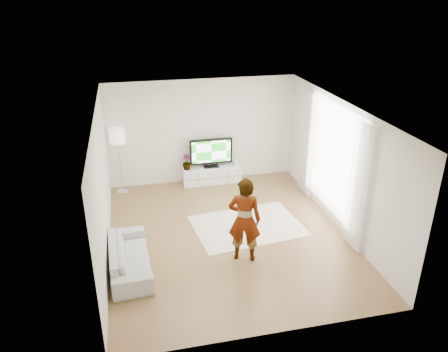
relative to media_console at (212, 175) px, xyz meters
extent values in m
plane|color=olive|center=(-0.20, -2.76, -0.22)|extent=(6.00, 6.00, 0.00)
plane|color=white|center=(-0.20, -2.76, 2.58)|extent=(6.00, 6.00, 0.00)
cube|color=silver|center=(-2.70, -2.76, 1.18)|extent=(0.02, 6.00, 2.80)
cube|color=silver|center=(2.30, -2.76, 1.18)|extent=(0.02, 6.00, 2.80)
cube|color=silver|center=(-0.20, 0.24, 1.18)|extent=(5.00, 0.02, 2.80)
cube|color=silver|center=(-0.20, -5.76, 1.18)|extent=(5.00, 0.02, 2.80)
cube|color=white|center=(2.28, -2.46, 1.23)|extent=(0.01, 2.60, 2.50)
cube|color=white|center=(2.20, -3.76, 1.13)|extent=(0.04, 0.70, 2.60)
cube|color=white|center=(2.20, -1.16, 1.13)|extent=(0.04, 0.70, 2.60)
cube|color=white|center=(0.00, 0.00, 0.00)|extent=(1.58, 0.44, 0.44)
cube|color=black|center=(0.00, -0.22, 0.00)|extent=(1.53, 0.00, 0.01)
cube|color=black|center=(-0.39, -0.22, 0.00)|extent=(0.01, 0.00, 0.39)
cube|color=black|center=(0.39, -0.22, 0.00)|extent=(0.01, 0.00, 0.39)
cube|color=black|center=(0.00, 0.03, 0.23)|extent=(0.41, 0.23, 0.02)
cube|color=black|center=(0.00, 0.03, 0.28)|extent=(0.08, 0.05, 0.08)
cube|color=black|center=(0.00, 0.03, 0.67)|extent=(1.15, 0.06, 0.70)
cube|color=green|center=(0.00, -0.01, 0.67)|extent=(1.05, 0.01, 0.60)
cube|color=white|center=(0.69, 0.00, 0.34)|extent=(0.08, 0.18, 0.23)
cube|color=#4CB2FF|center=(0.69, -0.09, 0.36)|extent=(0.01, 0.00, 0.13)
imported|color=#3F7238|center=(-0.67, 0.00, 0.43)|extent=(0.30, 0.30, 0.41)
cube|color=#F2E5CE|center=(0.33, -2.50, -0.22)|extent=(2.54, 1.96, 0.01)
imported|color=#334772|center=(-0.08, -3.70, 0.66)|extent=(0.74, 0.61, 1.74)
imported|color=silver|center=(-2.29, -3.55, 0.05)|extent=(0.81, 1.89, 0.54)
cylinder|color=silver|center=(-2.40, -0.06, -0.21)|extent=(0.30, 0.30, 0.02)
cylinder|color=silver|center=(-2.40, -0.06, 0.47)|extent=(0.04, 0.04, 1.33)
cylinder|color=white|center=(-2.40, -0.06, 1.32)|extent=(0.38, 0.38, 0.37)
camera|label=1|loc=(-2.07, -10.71, 4.82)|focal=35.00mm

